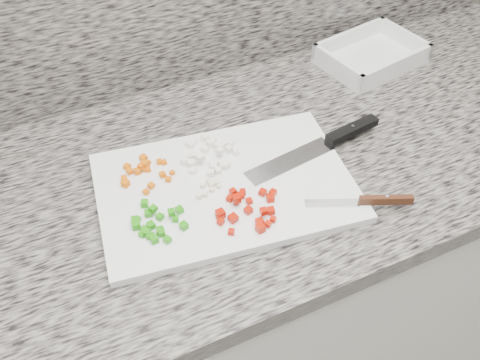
% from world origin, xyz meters
% --- Properties ---
extents(cabinet, '(3.92, 0.62, 0.86)m').
position_xyz_m(cabinet, '(0.00, 1.44, 0.43)').
color(cabinet, silver).
rests_on(cabinet, ground).
extents(countertop, '(3.96, 0.64, 0.04)m').
position_xyz_m(countertop, '(0.00, 1.44, 0.88)').
color(countertop, slate).
rests_on(countertop, cabinet).
extents(cutting_board, '(0.49, 0.36, 0.02)m').
position_xyz_m(cutting_board, '(-0.05, 1.38, 0.91)').
color(cutting_board, white).
rests_on(cutting_board, countertop).
extents(carrot_pile, '(0.10, 0.10, 0.02)m').
position_xyz_m(carrot_pile, '(-0.18, 1.47, 0.92)').
color(carrot_pile, '#D45A04').
rests_on(carrot_pile, cutting_board).
extents(onion_pile, '(0.11, 0.11, 0.02)m').
position_xyz_m(onion_pile, '(-0.05, 1.47, 0.92)').
color(onion_pile, white).
rests_on(onion_pile, cutting_board).
extents(green_pepper_pile, '(0.09, 0.11, 0.02)m').
position_xyz_m(green_pepper_pile, '(-0.20, 1.35, 0.92)').
color(green_pepper_pile, '#21860C').
rests_on(green_pepper_pile, cutting_board).
extents(red_pepper_pile, '(0.12, 0.11, 0.02)m').
position_xyz_m(red_pepper_pile, '(-0.04, 1.31, 0.92)').
color(red_pepper_pile, '#AA1202').
rests_on(red_pepper_pile, cutting_board).
extents(garlic_pile, '(0.05, 0.04, 0.01)m').
position_xyz_m(garlic_pile, '(-0.08, 1.39, 0.92)').
color(garlic_pile, beige).
rests_on(garlic_pile, cutting_board).
extents(chef_knife, '(0.31, 0.07, 0.02)m').
position_xyz_m(chef_knife, '(0.18, 1.40, 0.92)').
color(chef_knife, silver).
rests_on(chef_knife, cutting_board).
extents(paring_knife, '(0.18, 0.09, 0.02)m').
position_xyz_m(paring_knife, '(0.16, 1.23, 0.92)').
color(paring_knife, silver).
rests_on(paring_knife, cutting_board).
extents(tray, '(0.25, 0.20, 0.05)m').
position_xyz_m(tray, '(0.43, 1.62, 0.92)').
color(tray, silver).
rests_on(tray, countertop).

